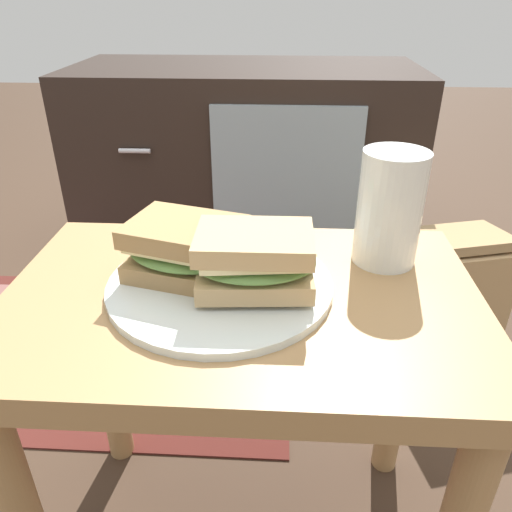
% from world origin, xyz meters
% --- Properties ---
extents(side_table, '(0.56, 0.36, 0.46)m').
position_xyz_m(side_table, '(0.00, 0.00, 0.37)').
color(side_table, '#A37A4C').
rests_on(side_table, ground).
extents(tv_cabinet, '(0.96, 0.46, 0.58)m').
position_xyz_m(tv_cabinet, '(-0.07, 0.95, 0.29)').
color(tv_cabinet, black).
rests_on(tv_cabinet, ground).
extents(area_rug, '(0.98, 0.61, 0.01)m').
position_xyz_m(area_rug, '(-0.42, 0.44, 0.00)').
color(area_rug, '#4C1E19').
rests_on(area_rug, ground).
extents(plate, '(0.27, 0.27, 0.01)m').
position_xyz_m(plate, '(-0.03, 0.01, 0.47)').
color(plate, silver).
rests_on(plate, side_table).
extents(sandwich_front, '(0.16, 0.13, 0.07)m').
position_xyz_m(sandwich_front, '(-0.07, 0.03, 0.50)').
color(sandwich_front, '#9E7A4C').
rests_on(sandwich_front, plate).
extents(sandwich_back, '(0.14, 0.11, 0.07)m').
position_xyz_m(sandwich_back, '(0.02, -0.01, 0.51)').
color(sandwich_back, tan).
rests_on(sandwich_back, plate).
extents(beer_glass, '(0.08, 0.08, 0.15)m').
position_xyz_m(beer_glass, '(0.18, 0.09, 0.53)').
color(beer_glass, silver).
rests_on(beer_glass, side_table).
extents(paper_bag, '(0.22, 0.20, 0.32)m').
position_xyz_m(paper_bag, '(0.43, 0.47, 0.16)').
color(paper_bag, tan).
rests_on(paper_bag, ground).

